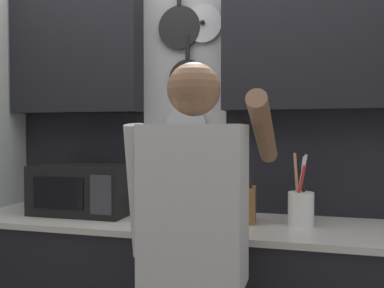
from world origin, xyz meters
name	(u,v)px	position (x,y,z in m)	size (l,w,h in m)	color
back_wall_unit	(203,107)	(0.01, 0.27, 1.50)	(2.91, 0.20, 2.41)	black
microwave	(85,189)	(-0.60, 0.03, 1.05)	(0.53, 0.35, 0.27)	black
knife_block	(244,204)	(0.28, 0.03, 1.01)	(0.12, 0.16, 0.26)	brown
utensil_crock	(301,206)	(0.56, 0.03, 1.01)	(0.12, 0.12, 0.35)	white
person	(194,239)	(0.18, -0.54, 0.96)	(0.54, 0.61, 1.62)	#383842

